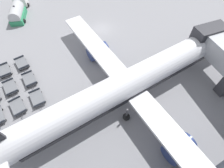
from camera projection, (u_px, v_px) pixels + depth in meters
ground_plane at (101, 29)px, 36.15m from camera, size 500.00×500.00×0.00m
airplane at (135, 81)px, 23.99m from camera, size 37.46×41.71×12.41m
fuel_tanker_primary at (18, 10)px, 37.82m from camera, size 9.28×5.46×3.06m
baggage_dolly_row_mid_a_col_a at (5, 71)px, 28.88m from camera, size 3.55×1.96×0.92m
baggage_dolly_row_mid_a_col_b at (10, 87)px, 26.89m from camera, size 3.56×2.00×0.92m
baggage_dolly_row_mid_a_col_c at (18, 107)px, 24.93m from camera, size 3.58×2.09×0.92m
baggage_dolly_row_mid_b_col_a at (22, 63)px, 29.82m from camera, size 3.58×2.05×0.92m
baggage_dolly_row_mid_b_col_b at (29, 79)px, 27.81m from camera, size 3.55×1.95×0.92m
baggage_dolly_row_mid_b_col_c at (37, 98)px, 25.76m from camera, size 3.53×1.90×0.92m
stand_guidance_stripe at (82, 125)px, 23.85m from camera, size 1.90×23.92×0.01m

